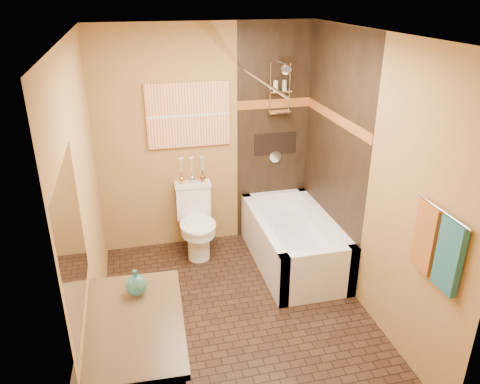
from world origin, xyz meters
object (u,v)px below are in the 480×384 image
object	(u,v)px
bathtub	(293,245)
toilet	(196,221)
sunset_painting	(188,115)
vanity	(137,375)

from	to	relation	value
bathtub	toilet	distance (m)	1.11
sunset_painting	bathtub	size ratio (longest dim) A/B	0.60
sunset_painting	vanity	world-z (taller)	sunset_painting
sunset_painting	bathtub	xyz separation A→B (m)	(0.99, -0.73, -1.33)
bathtub	vanity	bearing A→B (deg)	-134.58
bathtub	toilet	bearing A→B (deg)	155.08
toilet	vanity	bearing A→B (deg)	-105.63
sunset_painting	toilet	size ratio (longest dim) A/B	1.13
toilet	vanity	xyz separation A→B (m)	(-0.73, -2.21, 0.05)
vanity	bathtub	bearing A→B (deg)	48.20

